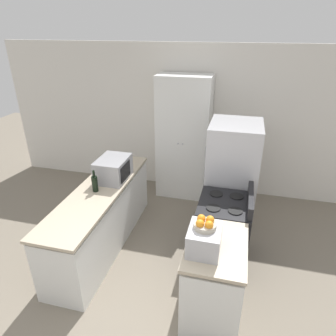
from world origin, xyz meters
name	(u,v)px	position (x,y,z in m)	size (l,w,h in m)	color
ground_plane	(125,334)	(0.00, 0.00, 0.00)	(14.00, 14.00, 0.00)	slate
wall_back	(188,121)	(0.00, 3.27, 1.30)	(7.00, 0.06, 2.60)	silver
counter_left	(102,218)	(-0.81, 1.25, 0.43)	(0.60, 2.31, 0.88)	silver
counter_right	(214,279)	(0.81, 0.53, 0.43)	(0.60, 0.87, 0.88)	silver
pantry_cabinet	(184,138)	(-0.02, 2.96, 1.07)	(0.89, 0.54, 2.14)	white
stove	(223,231)	(0.84, 1.34, 0.45)	(0.66, 0.72, 1.04)	black
refrigerator	(231,178)	(0.87, 2.13, 0.83)	(0.73, 0.78, 1.66)	#B7B7BC
microwave	(113,169)	(-0.74, 1.59, 1.04)	(0.40, 0.52, 0.31)	#939399
wine_bottle	(95,183)	(-0.83, 1.21, 1.00)	(0.08, 0.08, 0.30)	black
toaster_oven	(204,239)	(0.70, 0.43, 1.01)	(0.32, 0.37, 0.25)	#B2B2B7
fruit_bowl	(205,224)	(0.69, 0.45, 1.17)	(0.22, 0.22, 0.11)	#B2A893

